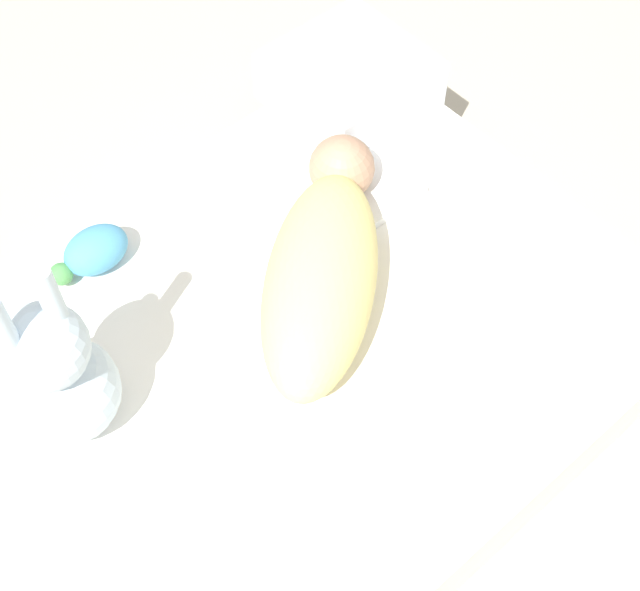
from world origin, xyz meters
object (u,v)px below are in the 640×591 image
Objects in this scene: pillow at (350,81)px; bunny_plush at (58,376)px; swaddled_baby at (323,266)px; turtle_plush at (93,252)px.

bunny_plush is (0.85, 0.26, 0.08)m from pillow.
swaddled_baby is 0.43m from turtle_plush.
turtle_plush is (0.28, -0.33, -0.04)m from swaddled_baby.
pillow is 0.89m from bunny_plush.
bunny_plush reaches higher than pillow.
swaddled_baby is 0.50m from pillow.
pillow is at bearing 2.09° from swaddled_baby.
swaddled_baby is at bearing 170.86° from bunny_plush.
swaddled_baby reaches higher than turtle_plush.
bunny_plush is 2.35× the size of turtle_plush.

